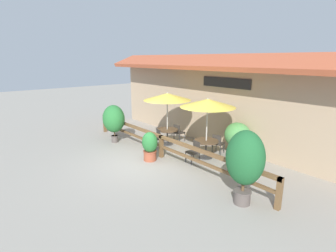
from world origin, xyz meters
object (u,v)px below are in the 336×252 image
potted_plant_tall_tropical (245,160)px  potted_plant_small_flowering (237,136)px  chair_middle_wallside (218,143)px  potted_plant_broad_leaf (114,119)px  patio_umbrella_middle (208,103)px  chair_near_wallside (178,132)px  dining_table_middle (206,144)px  chair_middle_streetside (194,151)px  dining_table_near (167,132)px  potted_plant_entrance_palm (150,146)px  chair_near_streetside (156,138)px  patio_umbrella_near (167,97)px

potted_plant_tall_tropical → potted_plant_small_flowering: (-2.37, 2.98, -0.41)m
chair_middle_wallside → potted_plant_broad_leaf: (-4.31, -2.65, 0.68)m
patio_umbrella_middle → chair_middle_wallside: size_ratio=2.91×
chair_near_wallside → potted_plant_broad_leaf: potted_plant_broad_leaf is taller
dining_table_middle → potted_plant_small_flowering: (0.72, 1.11, 0.31)m
dining_table_middle → chair_middle_wallside: bearing=90.5°
chair_middle_streetside → dining_table_near: bearing=173.1°
chair_middle_wallside → potted_plant_broad_leaf: bearing=17.3°
potted_plant_broad_leaf → potted_plant_small_flowering: bearing=30.8°
patio_umbrella_middle → potted_plant_entrance_palm: bearing=-122.7°
dining_table_near → potted_plant_broad_leaf: potted_plant_broad_leaf is taller
dining_table_near → chair_near_wallside: size_ratio=1.16×
chair_near_streetside → potted_plant_tall_tropical: 5.57m
chair_near_wallside → potted_plant_entrance_palm: 2.83m
chair_near_wallside → potted_plant_entrance_palm: size_ratio=0.73×
chair_near_streetside → patio_umbrella_middle: bearing=33.0°
dining_table_near → chair_near_streetside: size_ratio=1.16×
dining_table_middle → chair_middle_streetside: (0.05, -0.76, -0.12)m
potted_plant_small_flowering → potted_plant_tall_tropical: bearing=-51.6°
patio_umbrella_near → chair_middle_wallside: size_ratio=2.91×
chair_near_wallside → potted_plant_tall_tropical: (5.49, -2.50, 0.84)m
chair_near_streetside → potted_plant_tall_tropical: bearing=2.4°
potted_plant_tall_tropical → dining_table_middle: bearing=148.7°
patio_umbrella_near → chair_near_wallside: (-0.01, 0.73, -1.82)m
patio_umbrella_near → chair_near_wallside: patio_umbrella_near is taller
patio_umbrella_near → dining_table_near: size_ratio=2.50×
dining_table_middle → potted_plant_small_flowering: bearing=57.1°
potted_plant_tall_tropical → potted_plant_broad_leaf: 7.40m
patio_umbrella_near → dining_table_near: patio_umbrella_near is taller
chair_near_streetside → potted_plant_small_flowering: potted_plant_small_flowering is taller
patio_umbrella_near → chair_near_wallside: 1.96m
dining_table_near → chair_near_streetside: (0.07, -0.73, -0.12)m
chair_middle_streetside → potted_plant_small_flowering: (0.67, 1.87, 0.43)m
chair_near_wallside → chair_middle_wallside: (2.39, 0.14, 0.00)m
potted_plant_entrance_palm → patio_umbrella_near: bearing=121.5°
chair_middle_wallside → patio_umbrella_near: bearing=5.6°
chair_near_wallside → potted_plant_small_flowering: size_ratio=0.59×
dining_table_near → chair_near_wallside: 0.74m
chair_near_wallside → chair_middle_streetside: (2.45, -1.38, 0.00)m
potted_plant_broad_leaf → potted_plant_small_flowering: (5.03, 3.00, -0.25)m
chair_near_wallside → chair_middle_streetside: size_ratio=1.00×
chair_middle_streetside → dining_table_middle: bearing=101.6°
chair_near_wallside → dining_table_middle: size_ratio=0.86×
chair_near_streetside → dining_table_middle: size_ratio=0.86×
chair_near_streetside → patio_umbrella_middle: (2.32, 0.83, 1.82)m
patio_umbrella_near → chair_middle_streetside: size_ratio=2.91×
chair_near_streetside → potted_plant_broad_leaf: (-1.99, -1.06, 0.68)m
patio_umbrella_near → dining_table_middle: bearing=2.5°
patio_umbrella_middle → chair_middle_wallside: patio_umbrella_middle is taller
patio_umbrella_near → chair_middle_streetside: (2.44, -0.65, -1.82)m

